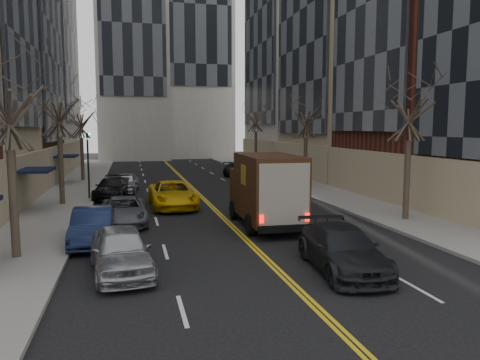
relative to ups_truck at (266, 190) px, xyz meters
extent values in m
plane|color=black|center=(-1.57, -11.55, -1.76)|extent=(160.00, 160.00, 0.00)
cube|color=slate|center=(-10.57, 15.45, -1.68)|extent=(4.00, 66.00, 0.15)
cube|color=slate|center=(7.43, 15.45, -1.68)|extent=(4.00, 66.00, 0.15)
cube|color=black|center=(-12.41, 21.45, 11.44)|extent=(0.20, 10.56, 19.20)
cube|color=#B7B2A8|center=(-18.07, 34.95, 16.24)|extent=(11.00, 15.00, 36.00)
cube|color=black|center=(-11.57, 6.45, 0.64)|extent=(2.00, 3.00, 0.15)
cube|color=black|center=(-12.47, 6.45, -0.41)|extent=(0.20, 3.00, 2.50)
cube|color=black|center=(-11.57, 19.45, 0.64)|extent=(2.00, 3.00, 0.15)
cube|color=black|center=(-12.47, 19.45, -0.41)|extent=(0.20, 3.00, 2.50)
cube|color=tan|center=(14.43, 20.45, 12.24)|extent=(10.00, 14.00, 28.00)
cube|color=black|center=(9.27, 20.45, 13.64)|extent=(0.20, 12.32, 22.40)
cube|color=#B7B2A8|center=(15.43, 34.95, 15.24)|extent=(12.00, 15.00, 34.00)
cube|color=black|center=(9.27, 34.95, 16.94)|extent=(0.20, 13.20, 27.20)
cylinder|color=#382D23|center=(-10.37, -3.55, 0.30)|extent=(0.30, 0.30, 3.83)
cylinder|color=#382D23|center=(-10.37, 8.45, 0.42)|extent=(0.30, 0.30, 4.05)
cylinder|color=#382D23|center=(-10.37, 21.45, 0.24)|extent=(0.30, 0.30, 3.69)
cylinder|color=#382D23|center=(7.23, -0.55, 0.37)|extent=(0.30, 0.30, 3.96)
cylinder|color=#382D23|center=(7.23, 13.45, 0.28)|extent=(0.30, 0.30, 3.78)
cylinder|color=#382D23|center=(7.23, 28.45, 0.46)|extent=(0.30, 0.30, 4.14)
cylinder|color=black|center=(-8.97, 10.45, 0.29)|extent=(0.12, 0.12, 3.80)
imported|color=black|center=(-8.97, 10.45, 2.64)|extent=(0.15, 0.18, 0.90)
sphere|color=#0CE526|center=(-8.82, 10.35, 2.59)|extent=(0.14, 0.14, 0.14)
cube|color=black|center=(0.00, 0.00, -1.21)|extent=(2.36, 6.44, 0.30)
cube|color=black|center=(0.06, 2.34, -0.21)|extent=(2.39, 1.76, 2.09)
cube|color=black|center=(-0.01, -0.55, 0.24)|extent=(2.52, 4.95, 2.99)
cube|color=black|center=(-0.08, -3.07, -1.21)|extent=(2.30, 0.24, 0.30)
cube|color=red|center=(-1.08, -3.07, -0.76)|extent=(0.18, 0.06, 0.35)
cube|color=red|center=(0.92, -3.12, -0.76)|extent=(0.18, 0.06, 0.35)
cube|color=gold|center=(-1.23, -0.47, 0.83)|extent=(0.06, 0.90, 0.90)
cube|color=gold|center=(1.20, -0.53, 0.83)|extent=(0.06, 0.90, 0.90)
cylinder|color=black|center=(-1.12, 2.12, -1.28)|extent=(0.30, 0.96, 0.96)
cylinder|color=black|center=(1.23, 2.06, -1.28)|extent=(0.30, 0.96, 0.96)
cylinder|color=black|center=(-1.22, -1.67, -1.28)|extent=(0.30, 0.96, 0.96)
cylinder|color=black|center=(1.13, -1.73, -1.28)|extent=(0.30, 0.96, 0.96)
imported|color=black|center=(0.51, -7.33, -1.02)|extent=(2.52, 5.23, 1.47)
cube|color=black|center=(0.51, -6.59, -0.43)|extent=(0.13, 0.04, 0.09)
cube|color=blue|center=(0.51, -6.62, -0.43)|extent=(0.10, 0.01, 0.06)
imported|color=#D5A508|center=(-3.90, 6.40, -0.97)|extent=(2.75, 5.72, 1.57)
imported|color=black|center=(0.92, 6.76, -0.84)|extent=(0.44, 0.67, 1.84)
imported|color=#9C9DA3|center=(-6.67, -5.97, -0.98)|extent=(2.37, 4.74, 1.55)
imported|color=#121B3B|center=(-7.87, -1.66, -1.03)|extent=(1.60, 4.46, 1.46)
imported|color=#55575E|center=(-6.67, 2.07, -1.09)|extent=(2.31, 4.85, 1.34)
imported|color=black|center=(-7.54, 10.95, -1.05)|extent=(2.62, 5.10, 1.42)
imported|color=#AEB2B6|center=(-6.67, 13.73, -1.04)|extent=(2.17, 4.40, 1.44)
imported|color=#4C4E53|center=(4.73, 14.37, -1.09)|extent=(1.87, 4.19, 1.34)
imported|color=#B7B9C0|center=(4.73, 21.17, -1.02)|extent=(2.75, 5.45, 1.48)
imported|color=black|center=(3.53, 21.19, -1.05)|extent=(2.29, 4.99, 1.41)
camera|label=1|loc=(-6.30, -21.34, 3.02)|focal=35.00mm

